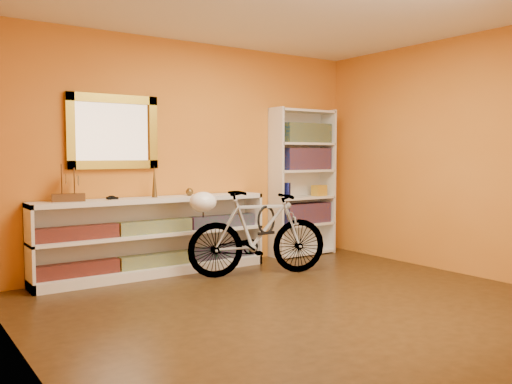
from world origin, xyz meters
TOP-DOWN VIEW (x-y plane):
  - floor at (0.00, 0.00)m, footprint 4.50×4.00m
  - ceiling at (0.00, 0.00)m, footprint 4.50×4.00m
  - back_wall at (0.00, 2.00)m, footprint 4.50×0.01m
  - left_wall at (-2.25, 0.00)m, footprint 0.01×4.00m
  - right_wall at (2.25, 0.00)m, footprint 0.01×4.00m
  - gilt_mirror at (-0.95, 1.97)m, footprint 0.98×0.06m
  - wall_socket at (0.90, 1.99)m, footprint 0.09×0.02m
  - console_unit at (-0.56, 1.81)m, footprint 2.60×0.35m
  - cd_row_lower at (-0.56, 1.79)m, footprint 2.50×0.13m
  - cd_row_upper at (-0.56, 1.79)m, footprint 2.50×0.13m
  - model_ship at (-1.47, 1.81)m, footprint 0.33×0.18m
  - toy_car at (-1.03, 1.81)m, footprint 0.00×0.00m
  - bronze_ornament at (-0.56, 1.81)m, footprint 0.06×0.06m
  - decorative_orb at (-0.14, 1.81)m, footprint 0.09×0.09m
  - bookcase at (1.53, 1.84)m, footprint 0.90×0.30m
  - book_row_a at (1.58, 1.84)m, footprint 0.70×0.22m
  - book_row_b at (1.58, 1.84)m, footprint 0.70×0.22m
  - book_row_c at (1.58, 1.84)m, footprint 0.70×0.22m
  - travel_mug at (1.26, 1.82)m, footprint 0.08×0.08m
  - red_tin at (1.33, 1.87)m, footprint 0.18×0.18m
  - yellow_bag at (1.78, 1.80)m, footprint 0.19×0.13m
  - bicycle at (0.36, 1.18)m, footprint 0.88×1.62m
  - helmet at (-0.21, 1.37)m, footprint 0.29×0.27m
  - u_lock at (0.45, 1.15)m, footprint 0.23×0.02m

SIDE VIEW (x-z plane):
  - floor at x=0.00m, z-range -0.01..0.00m
  - cd_row_lower at x=-0.56m, z-range 0.10..0.24m
  - wall_socket at x=0.90m, z-range 0.21..0.29m
  - console_unit at x=-0.56m, z-range 0.00..0.85m
  - bicycle at x=0.36m, z-range 0.00..0.93m
  - cd_row_upper at x=-0.56m, z-range 0.47..0.60m
  - book_row_a at x=1.58m, z-range 0.42..0.68m
  - u_lock at x=0.45m, z-range 0.49..0.72m
  - helmet at x=-0.21m, z-range 0.71..0.92m
  - yellow_bag at x=1.78m, z-range 0.77..0.91m
  - toy_car at x=-1.03m, z-range 0.85..0.85m
  - travel_mug at x=1.26m, z-range 0.77..0.95m
  - decorative_orb at x=-0.14m, z-range 0.85..0.94m
  - bookcase at x=1.53m, z-range 0.00..1.90m
  - bronze_ornament at x=-0.56m, z-range 0.85..1.20m
  - model_ship at x=-1.47m, z-range 0.85..1.22m
  - book_row_b at x=1.58m, z-range 1.11..1.40m
  - back_wall at x=0.00m, z-range 0.00..2.60m
  - left_wall at x=-2.25m, z-range 0.00..2.60m
  - right_wall at x=2.25m, z-range 0.00..2.60m
  - gilt_mirror at x=-0.95m, z-range 1.16..1.94m
  - red_tin at x=1.33m, z-range 1.46..1.64m
  - book_row_c at x=1.58m, z-range 1.46..1.71m
  - ceiling at x=0.00m, z-range 2.60..2.61m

